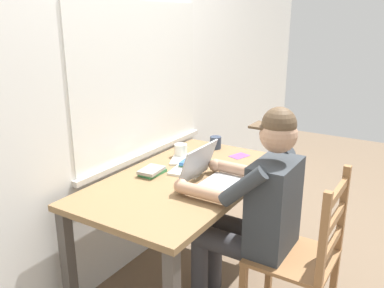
# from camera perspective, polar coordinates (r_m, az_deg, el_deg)

# --- Properties ---
(ground_plane) EXTENTS (8.00, 8.00, 0.00)m
(ground_plane) POSITION_cam_1_polar(r_m,az_deg,el_deg) (2.81, -0.79, -18.62)
(ground_plane) COLOR brown
(back_wall) EXTENTS (6.00, 0.08, 2.60)m
(back_wall) POSITION_cam_1_polar(r_m,az_deg,el_deg) (2.59, -9.81, 9.23)
(back_wall) COLOR silver
(back_wall) RESTS_ON ground
(desk) EXTENTS (1.40, 0.79, 0.73)m
(desk) POSITION_cam_1_polar(r_m,az_deg,el_deg) (2.49, -0.85, -6.65)
(desk) COLOR olive
(desk) RESTS_ON ground
(seated_person) EXTENTS (0.50, 0.60, 1.24)m
(seated_person) POSITION_cam_1_polar(r_m,az_deg,el_deg) (2.25, 8.85, -8.54)
(seated_person) COLOR #33383D
(seated_person) RESTS_ON ground
(wooden_chair) EXTENTS (0.42, 0.42, 0.93)m
(wooden_chair) POSITION_cam_1_polar(r_m,az_deg,el_deg) (2.28, 15.28, -15.07)
(wooden_chair) COLOR olive
(wooden_chair) RESTS_ON ground
(laptop) EXTENTS (0.33, 0.31, 0.23)m
(laptop) POSITION_cam_1_polar(r_m,az_deg,el_deg) (2.33, 2.76, -4.55)
(laptop) COLOR #ADAFB2
(laptop) RESTS_ON desk
(computer_mouse) EXTENTS (0.06, 0.10, 0.03)m
(computer_mouse) POSITION_cam_1_polar(r_m,az_deg,el_deg) (2.57, 6.44, -3.33)
(computer_mouse) COLOR #ADAFB2
(computer_mouse) RESTS_ON desk
(coffee_mug_white) EXTENTS (0.13, 0.09, 0.09)m
(coffee_mug_white) POSITION_cam_1_polar(r_m,az_deg,el_deg) (2.80, -1.57, -0.88)
(coffee_mug_white) COLOR silver
(coffee_mug_white) RESTS_ON desk
(coffee_mug_dark) EXTENTS (0.12, 0.08, 0.09)m
(coffee_mug_dark) POSITION_cam_1_polar(r_m,az_deg,el_deg) (2.97, 3.35, 0.22)
(coffee_mug_dark) COLOR #2D384C
(coffee_mug_dark) RESTS_ON desk
(book_stack_main) EXTENTS (0.18, 0.13, 0.04)m
(book_stack_main) POSITION_cam_1_polar(r_m,az_deg,el_deg) (2.50, -5.64, -3.83)
(book_stack_main) COLOR #38844C
(book_stack_main) RESTS_ON desk
(book_stack_side) EXTENTS (0.21, 0.16, 0.04)m
(book_stack_side) POSITION_cam_1_polar(r_m,az_deg,el_deg) (2.63, 0.40, -2.64)
(book_stack_side) COLOR #38844C
(book_stack_side) RESTS_ON desk
(paper_pile_near_laptop) EXTENTS (0.23, 0.21, 0.01)m
(paper_pile_near_laptop) POSITION_cam_1_polar(r_m,az_deg,el_deg) (2.72, -1.36, -2.30)
(paper_pile_near_laptop) COLOR white
(paper_pile_near_laptop) RESTS_ON desk
(paper_pile_back_corner) EXTENTS (0.25, 0.25, 0.01)m
(paper_pile_back_corner) POSITION_cam_1_polar(r_m,az_deg,el_deg) (2.51, 5.95, -4.19)
(paper_pile_back_corner) COLOR white
(paper_pile_back_corner) RESTS_ON desk
(paper_pile_side) EXTENTS (0.26, 0.22, 0.01)m
(paper_pile_side) POSITION_cam_1_polar(r_m,az_deg,el_deg) (2.55, -0.46, -3.63)
(paper_pile_side) COLOR silver
(paper_pile_side) RESTS_ON desk
(landscape_photo_print) EXTENTS (0.15, 0.13, 0.00)m
(landscape_photo_print) POSITION_cam_1_polar(r_m,az_deg,el_deg) (2.84, 6.66, -1.67)
(landscape_photo_print) COLOR #7A4293
(landscape_photo_print) RESTS_ON desk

